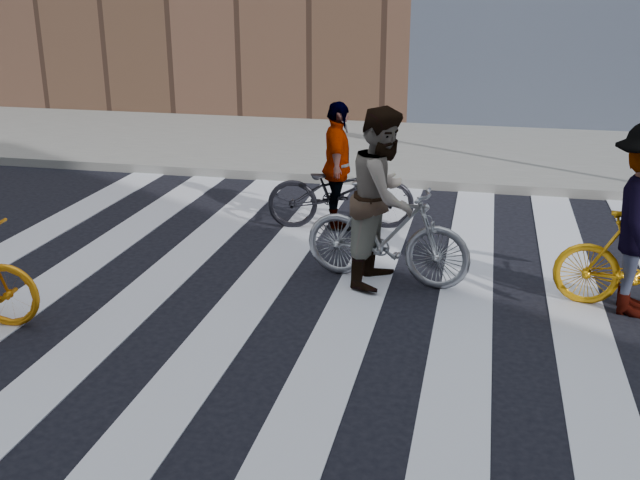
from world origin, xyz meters
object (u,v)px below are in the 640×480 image
(bike_silver_mid, at_px, (387,234))
(bike_dark_rear, at_px, (341,191))
(rider_mid, at_px, (383,197))
(rider_rear, at_px, (337,166))

(bike_silver_mid, height_order, bike_dark_rear, bike_silver_mid)
(rider_mid, xyz_separation_m, rider_rear, (-0.85, 1.75, -0.12))
(bike_silver_mid, distance_m, rider_mid, 0.41)
(bike_silver_mid, xyz_separation_m, rider_rear, (-0.90, 1.75, 0.29))
(bike_silver_mid, relative_size, rider_rear, 1.10)
(rider_mid, bearing_deg, bike_dark_rear, 34.53)
(bike_dark_rear, bearing_deg, bike_silver_mid, -165.80)
(rider_mid, distance_m, rider_rear, 1.94)
(bike_dark_rear, xyz_separation_m, rider_rear, (-0.05, 0.00, 0.33))
(rider_mid, height_order, rider_rear, rider_mid)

